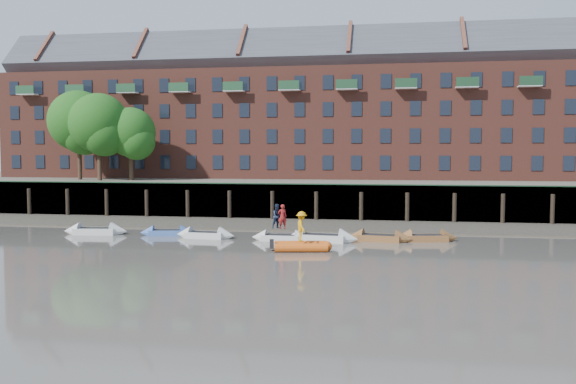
% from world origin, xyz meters
% --- Properties ---
extents(ground, '(220.00, 220.00, 0.00)m').
position_xyz_m(ground, '(0.00, 0.00, 0.00)').
color(ground, '#5E5952').
rests_on(ground, ground).
extents(foreshore, '(110.00, 8.00, 0.50)m').
position_xyz_m(foreshore, '(0.00, 18.00, 0.00)').
color(foreshore, '#3D382F').
rests_on(foreshore, ground).
extents(mud_band, '(110.00, 1.60, 0.10)m').
position_xyz_m(mud_band, '(0.00, 14.60, 0.00)').
color(mud_band, '#4C4336').
rests_on(mud_band, ground).
extents(river_wall, '(110.00, 1.23, 3.30)m').
position_xyz_m(river_wall, '(-0.00, 22.38, 1.59)').
color(river_wall, '#2D2A26').
rests_on(river_wall, ground).
extents(bank_terrace, '(110.00, 28.00, 3.20)m').
position_xyz_m(bank_terrace, '(0.00, 36.00, 1.60)').
color(bank_terrace, '#5E594D').
rests_on(bank_terrace, ground).
extents(apartment_terrace, '(80.60, 15.56, 20.98)m').
position_xyz_m(apartment_terrace, '(-0.00, 36.99, 12.82)').
color(apartment_terrace, brown).
rests_on(apartment_terrace, bank_terrace).
extents(tree_cluster, '(11.76, 7.74, 9.40)m').
position_xyz_m(tree_cluster, '(-25.62, 27.35, 9.00)').
color(tree_cluster, '#3A281C').
rests_on(tree_cluster, bank_terrace).
extents(rowboat_0, '(4.89, 1.97, 1.38)m').
position_xyz_m(rowboat_0, '(-17.22, 10.10, 0.24)').
color(rowboat_0, silver).
rests_on(rowboat_0, ground).
extents(rowboat_1, '(4.13, 1.92, 1.15)m').
position_xyz_m(rowboat_1, '(-11.76, 10.47, 0.20)').
color(rowboat_1, '#4367B3').
rests_on(rowboat_1, ground).
extents(rowboat_2, '(4.43, 1.57, 1.26)m').
position_xyz_m(rowboat_2, '(-8.55, 9.56, 0.22)').
color(rowboat_2, silver).
rests_on(rowboat_2, ground).
extents(rowboat_3, '(4.12, 1.21, 1.19)m').
position_xyz_m(rowboat_3, '(-2.98, 9.16, 0.21)').
color(rowboat_3, silver).
rests_on(rowboat_3, ground).
extents(rowboat_4, '(5.13, 2.01, 1.45)m').
position_xyz_m(rowboat_4, '(-0.11, 9.20, 0.26)').
color(rowboat_4, silver).
rests_on(rowboat_4, ground).
extents(rowboat_5, '(4.64, 1.97, 1.30)m').
position_xyz_m(rowboat_5, '(3.77, 10.00, 0.23)').
color(rowboat_5, brown).
rests_on(rowboat_5, ground).
extents(rowboat_6, '(4.53, 2.04, 1.27)m').
position_xyz_m(rowboat_6, '(6.97, 10.56, 0.22)').
color(rowboat_6, brown).
rests_on(rowboat_6, ground).
extents(rib_tender, '(3.68, 2.24, 0.62)m').
position_xyz_m(rib_tender, '(-0.85, 5.20, 0.27)').
color(rib_tender, '#DD5A17').
rests_on(rib_tender, ground).
extents(person_rower_a, '(0.74, 0.64, 1.72)m').
position_xyz_m(person_rower_a, '(-2.88, 9.20, 1.67)').
color(person_rower_a, maroon).
rests_on(person_rower_a, rowboat_3).
extents(person_rower_b, '(1.06, 1.03, 1.73)m').
position_xyz_m(person_rower_b, '(-3.26, 9.44, 1.67)').
color(person_rower_b, '#19233F').
rests_on(person_rower_b, rowboat_3).
extents(person_rib_crew, '(1.08, 1.38, 1.88)m').
position_xyz_m(person_rib_crew, '(-0.96, 5.18, 1.52)').
color(person_rib_crew, orange).
rests_on(person_rib_crew, rib_tender).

